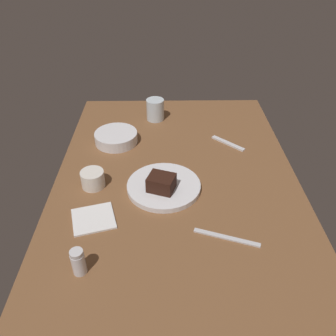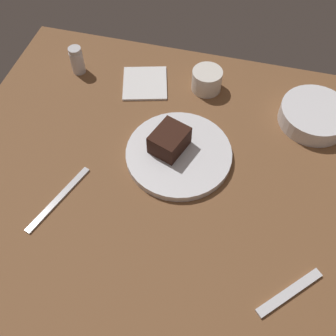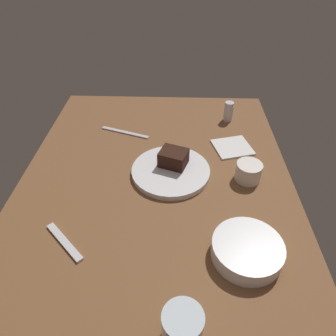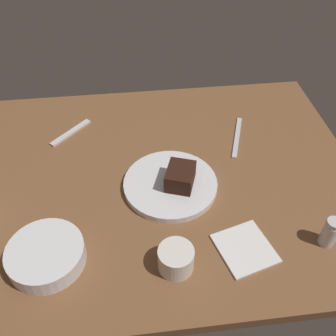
# 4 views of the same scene
# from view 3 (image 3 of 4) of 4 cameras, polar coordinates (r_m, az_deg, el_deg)

# --- Properties ---
(dining_table) EXTENTS (1.20, 0.84, 0.03)m
(dining_table) POSITION_cam_3_polar(r_m,az_deg,el_deg) (0.93, -2.42, -4.86)
(dining_table) COLOR brown
(dining_table) RESTS_ON ground
(dessert_plate) EXTENTS (0.25, 0.25, 0.02)m
(dessert_plate) POSITION_cam_3_polar(r_m,az_deg,el_deg) (0.97, 0.51, -0.59)
(dessert_plate) COLOR silver
(dessert_plate) RESTS_ON dining_table
(chocolate_cake_slice) EXTENTS (0.09, 0.10, 0.05)m
(chocolate_cake_slice) POSITION_cam_3_polar(r_m,az_deg,el_deg) (0.96, 1.02, 1.90)
(chocolate_cake_slice) COLOR black
(chocolate_cake_slice) RESTS_ON dessert_plate
(salt_shaker) EXTENTS (0.04, 0.04, 0.08)m
(salt_shaker) POSITION_cam_3_polar(r_m,az_deg,el_deg) (1.24, 11.15, 10.24)
(salt_shaker) COLOR silver
(salt_shaker) RESTS_ON dining_table
(water_glass) EXTENTS (0.08, 0.08, 0.09)m
(water_glass) POSITION_cam_3_polar(r_m,az_deg,el_deg) (0.64, 2.66, -27.58)
(water_glass) COLOR silver
(water_glass) RESTS_ON dining_table
(side_bowl) EXTENTS (0.17, 0.17, 0.04)m
(side_bowl) POSITION_cam_3_polar(r_m,az_deg,el_deg) (0.77, 14.43, -14.51)
(side_bowl) COLOR silver
(side_bowl) RESTS_ON dining_table
(coffee_cup) EXTENTS (0.08, 0.08, 0.06)m
(coffee_cup) POSITION_cam_3_polar(r_m,az_deg,el_deg) (0.97, 14.67, -0.68)
(coffee_cup) COLOR silver
(coffee_cup) RESTS_ON dining_table
(dessert_spoon) EXTENTS (0.12, 0.12, 0.01)m
(dessert_spoon) POSITION_cam_3_polar(r_m,az_deg,el_deg) (0.83, -18.65, -12.84)
(dessert_spoon) COLOR silver
(dessert_spoon) RESTS_ON dining_table
(butter_knife) EXTENTS (0.08, 0.18, 0.01)m
(butter_knife) POSITION_cam_3_polar(r_m,az_deg,el_deg) (1.17, -7.95, 6.54)
(butter_knife) COLOR silver
(butter_knife) RESTS_ON dining_table
(folded_napkin) EXTENTS (0.15, 0.15, 0.01)m
(folded_napkin) POSITION_cam_3_polar(r_m,az_deg,el_deg) (1.10, 11.85, 3.79)
(folded_napkin) COLOR white
(folded_napkin) RESTS_ON dining_table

